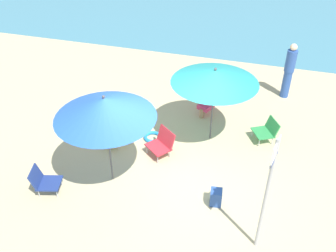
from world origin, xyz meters
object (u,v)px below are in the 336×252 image
Objects in this scene: beach_chair_a at (267,130)px; beach_chair_c at (162,143)px; person_b at (209,97)px; beach_bag at (216,197)px; umbrella_blue at (105,108)px; umbrella_teal at (215,76)px; swim_ring at (153,137)px; warning_sign at (268,184)px; beach_chair_d at (113,131)px; person_a at (289,71)px; beach_chair_b at (44,181)px.

beach_chair_a is 2.59m from beach_chair_c.
person_b is 2.84× the size of beach_bag.
beach_bag is at bearing -2.04° from umbrella_blue.
umbrella_blue reaches higher than umbrella_teal.
beach_chair_c is (0.77, 1.12, -1.50)m from umbrella_blue.
warning_sign is at bearing -41.88° from swim_ring.
person_b is at bearing 103.87° from beach_bag.
swim_ring is at bearing 101.94° from beach_chair_d.
person_a is at bearing -179.00° from beach_chair_c.
person_b reaches higher than beach_bag.
beach_chair_b is 4.48m from warning_sign.
person_a is 4.61× the size of beach_bag.
umbrella_blue is 2.02m from beach_chair_d.
swim_ring is at bearing -14.40° from beach_chair_a.
warning_sign is (3.13, -0.85, -0.33)m from umbrella_blue.
beach_chair_b is 1.42× the size of swim_ring.
beach_chair_c is 1.27m from beach_chair_d.
umbrella_teal is 1.64m from person_b.
beach_chair_c is 3.30m from warning_sign.
person_b is (-0.27, 1.09, -1.20)m from umbrella_teal.
warning_sign is 6.75× the size of beach_bag.
umbrella_blue is at bearing 10.43° from beach_chair_d.
beach_bag is at bearing -76.11° from umbrella_teal.
person_a is at bearing 76.26° from beach_bag.
beach_chair_a is at bearing 102.60° from warning_sign.
beach_chair_c is 1.66× the size of swim_ring.
person_b is at bearing 103.85° from umbrella_teal.
warning_sign is (1.40, -2.90, -0.21)m from umbrella_teal.
person_a is at bearing 98.29° from warning_sign.
umbrella_teal is at bearing -16.98° from beach_chair_a.
person_b is 0.42× the size of warning_sign.
umbrella_teal is 3.23m from warning_sign.
umbrella_blue is 0.88× the size of warning_sign.
beach_chair_b is 3.51m from beach_bag.
warning_sign is 1.76m from beach_bag.
beach_bag is (1.88, -1.70, 0.13)m from swim_ring.
umbrella_blue reaches higher than person_b.
beach_chair_d is 0.68× the size of person_b.
beach_chair_c is (1.95, 1.86, 0.02)m from beach_chair_b.
person_a is at bearing 44.90° from swim_ring.
beach_chair_b is 0.86× the size of beach_chair_c.
person_b reaches higher than beach_chair_c.
person_a is (1.68, 2.60, -0.88)m from umbrella_teal.
swim_ring is (0.38, 1.62, -1.78)m from umbrella_blue.
person_a reaches higher than beach_chair_b.
person_a reaches higher than beach_chair_c.
umbrella_teal is 4.39× the size of swim_ring.
beach_chair_a is at bearing 95.83° from beach_chair_d.
beach_chair_a is 2.56m from beach_bag.
beach_chair_d is 4.35m from warning_sign.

